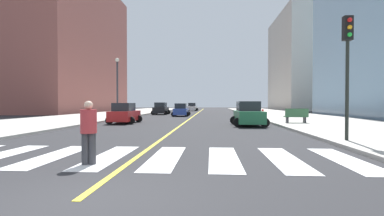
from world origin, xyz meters
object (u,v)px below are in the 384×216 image
car_red_second (124,114)px  car_blue_fourth (181,110)px  car_black_third (161,109)px  car_green_nearest (248,114)px  traffic_light_near_corner (348,54)px  fire_hydrant (263,113)px  car_white_fifth (192,107)px  pedestrian_crossing (89,130)px  street_lamp (117,82)px  park_bench (296,116)px

car_red_second → car_blue_fourth: bearing=75.9°
car_black_third → car_green_nearest: bearing=-63.0°
traffic_light_near_corner → fire_hydrant: size_ratio=5.77×
car_white_fifth → pedestrian_crossing: pedestrian_crossing is taller
car_green_nearest → car_blue_fourth: 16.36m
car_red_second → fire_hydrant: size_ratio=4.31×
car_red_second → pedestrian_crossing: (3.92, -15.65, 0.17)m
traffic_light_near_corner → car_red_second: bearing=-40.6°
street_lamp → car_black_third: bearing=73.8°
car_red_second → pedestrian_crossing: 16.13m
car_blue_fourth → park_bench: 17.22m
car_black_third → car_white_fifth: size_ratio=1.00×
car_red_second → car_white_fifth: (3.12, 38.23, 0.02)m
car_red_second → car_white_fifth: 38.36m
car_blue_fourth → street_lamp: (-6.62, -5.27, 3.33)m
car_red_second → pedestrian_crossing: size_ratio=2.18×
car_blue_fourth → car_white_fifth: car_white_fifth is taller
pedestrian_crossing → park_bench: bearing=-138.3°
car_red_second → park_bench: car_red_second is taller
car_black_third → car_white_fifth: (3.34, 19.94, -0.02)m
street_lamp → car_blue_fourth: bearing=38.5°
car_black_third → park_bench: (14.17, -18.80, -0.15)m
car_green_nearest → car_black_third: bearing=-64.1°
car_green_nearest → car_white_fifth: (-6.94, 40.09, -0.03)m
car_green_nearest → traffic_light_near_corner: bearing=106.1°
traffic_light_near_corner → pedestrian_crossing: bearing=27.0°
car_green_nearest → car_blue_fourth: car_green_nearest is taller
fire_hydrant → traffic_light_near_corner: bearing=-90.0°
car_green_nearest → car_blue_fourth: (-6.69, 14.92, -0.08)m
car_blue_fourth → traffic_light_near_corner: traffic_light_near_corner is taller
street_lamp → traffic_light_near_corner: bearing=-49.4°
traffic_light_near_corner → street_lamp: street_lamp is taller
car_white_fifth → fire_hydrant: 31.65m
park_bench → street_lamp: size_ratio=0.27×
car_green_nearest → car_red_second: bearing=-11.6°
traffic_light_near_corner → fire_hydrant: bearing=-90.0°
traffic_light_near_corner → park_bench: bearing=-95.7°
car_red_second → car_black_third: size_ratio=0.95×
traffic_light_near_corner → car_green_nearest: bearing=-72.8°
pedestrian_crossing → car_red_second: bearing=-90.7°
car_red_second → car_black_third: car_black_third is taller
car_green_nearest → car_white_fifth: car_green_nearest is taller
car_blue_fourth → pedestrian_crossing: pedestrian_crossing is taller
car_green_nearest → car_white_fifth: bearing=-81.3°
car_green_nearest → car_white_fifth: size_ratio=1.03×
car_black_third → street_lamp: (-3.04, -10.50, 3.26)m
traffic_light_near_corner → park_bench: 11.04m
park_bench → car_red_second: bearing=86.8°
car_white_fifth → pedestrian_crossing: size_ratio=2.28×
car_red_second → car_black_third: (-0.22, 18.29, 0.04)m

